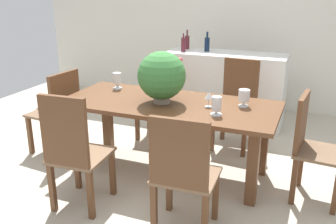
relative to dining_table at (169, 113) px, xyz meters
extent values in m
plane|color=#BCB29E|center=(0.00, -0.09, -0.62)|extent=(7.04, 7.04, 0.00)
cube|color=silver|center=(0.00, 2.51, 0.68)|extent=(6.40, 0.10, 2.60)
cube|color=brown|center=(0.00, 0.00, 0.09)|extent=(2.07, 0.90, 0.04)
cube|color=brown|center=(-0.88, -0.29, -0.28)|extent=(0.09, 0.09, 0.69)
cube|color=brown|center=(0.88, -0.29, -0.28)|extent=(0.09, 0.09, 0.69)
cube|color=brown|center=(-0.88, 0.29, -0.28)|extent=(0.09, 0.09, 0.69)
cube|color=brown|center=(0.88, 0.29, -0.28)|extent=(0.09, 0.09, 0.69)
cube|color=brown|center=(-0.66, 0.61, -0.40)|extent=(0.05, 0.05, 0.43)
cube|color=brown|center=(-0.25, 0.63, -0.40)|extent=(0.05, 0.05, 0.43)
cube|color=brown|center=(-0.68, 0.99, -0.40)|extent=(0.05, 0.05, 0.43)
cube|color=brown|center=(-0.27, 1.01, -0.40)|extent=(0.05, 0.05, 0.43)
cube|color=brown|center=(-0.46, 0.81, -0.18)|extent=(0.50, 0.49, 0.03)
cube|color=brown|center=(-0.48, 1.02, 0.09)|extent=(0.44, 0.06, 0.50)
cube|color=brown|center=(0.65, -0.63, -0.40)|extent=(0.05, 0.05, 0.43)
cube|color=brown|center=(0.26, -0.65, -0.40)|extent=(0.05, 0.05, 0.43)
cube|color=brown|center=(0.67, -0.98, -0.40)|extent=(0.05, 0.05, 0.43)
cube|color=brown|center=(0.28, -0.99, -0.40)|extent=(0.05, 0.05, 0.43)
cube|color=brown|center=(0.46, -0.81, -0.18)|extent=(0.48, 0.44, 0.03)
cube|color=brown|center=(0.47, -1.00, 0.09)|extent=(0.43, 0.06, 0.51)
cube|color=brown|center=(1.54, -0.19, -0.40)|extent=(0.05, 0.05, 0.43)
cube|color=brown|center=(1.21, -0.16, -0.40)|extent=(0.05, 0.05, 0.43)
cube|color=brown|center=(1.24, 0.19, -0.40)|extent=(0.05, 0.05, 0.43)
cube|color=brown|center=(1.39, 0.00, -0.18)|extent=(0.45, 0.47, 0.03)
cube|color=brown|center=(1.21, 0.02, 0.08)|extent=(0.08, 0.40, 0.48)
cube|color=brown|center=(-1.55, 0.22, -0.40)|extent=(0.05, 0.05, 0.43)
cube|color=brown|center=(-1.59, -0.18, -0.40)|extent=(0.05, 0.05, 0.43)
cube|color=brown|center=(-1.20, 0.18, -0.40)|extent=(0.05, 0.05, 0.43)
cube|color=brown|center=(-1.23, -0.22, -0.40)|extent=(0.05, 0.05, 0.43)
cube|color=brown|center=(-1.39, 0.00, -0.18)|extent=(0.47, 0.51, 0.03)
cube|color=brown|center=(-1.20, -0.02, 0.07)|extent=(0.08, 0.44, 0.46)
cube|color=brown|center=(0.27, 0.65, -0.40)|extent=(0.05, 0.05, 0.43)
cube|color=brown|center=(0.63, 0.61, -0.40)|extent=(0.05, 0.05, 0.43)
cube|color=brown|center=(0.30, 1.01, -0.40)|extent=(0.05, 0.05, 0.43)
cube|color=brown|center=(0.66, 0.98, -0.40)|extent=(0.05, 0.05, 0.43)
cube|color=brown|center=(0.46, 0.81, -0.18)|extent=(0.48, 0.47, 0.03)
cube|color=brown|center=(0.48, 1.01, 0.11)|extent=(0.41, 0.08, 0.55)
cube|color=brown|center=(-0.30, -0.60, -0.40)|extent=(0.05, 0.05, 0.43)
cube|color=brown|center=(-0.66, -0.63, -0.40)|extent=(0.05, 0.05, 0.43)
cube|color=brown|center=(-0.27, -0.99, -0.40)|extent=(0.05, 0.05, 0.43)
cube|color=brown|center=(-0.63, -1.02, -0.40)|extent=(0.05, 0.05, 0.43)
cube|color=brown|center=(-0.46, -0.81, -0.18)|extent=(0.46, 0.49, 0.03)
cube|color=brown|center=(-0.45, -1.02, 0.12)|extent=(0.40, 0.07, 0.57)
cylinder|color=gray|center=(-0.06, -0.04, 0.16)|extent=(0.16, 0.16, 0.09)
sphere|color=#387538|center=(-0.06, -0.04, 0.37)|extent=(0.45, 0.45, 0.45)
sphere|color=#C64C56|center=(-0.18, 0.05, 0.41)|extent=(0.04, 0.04, 0.04)
sphere|color=#C64C56|center=(0.07, 0.11, 0.51)|extent=(0.05, 0.05, 0.05)
sphere|color=#C64C56|center=(-0.19, 0.06, 0.43)|extent=(0.04, 0.04, 0.04)
cylinder|color=silver|center=(-0.70, 0.25, 0.12)|extent=(0.10, 0.10, 0.01)
cylinder|color=silver|center=(-0.70, 0.25, 0.15)|extent=(0.03, 0.03, 0.05)
cylinder|color=silver|center=(-0.70, 0.25, 0.23)|extent=(0.09, 0.09, 0.11)
cylinder|color=silver|center=(0.69, 0.14, 0.12)|extent=(0.09, 0.09, 0.01)
cylinder|color=silver|center=(0.69, 0.14, 0.14)|extent=(0.03, 0.03, 0.04)
cylinder|color=silver|center=(0.69, 0.14, 0.22)|extent=(0.10, 0.10, 0.11)
cylinder|color=silver|center=(0.51, -0.19, 0.12)|extent=(0.10, 0.10, 0.01)
cylinder|color=silver|center=(0.51, -0.19, 0.14)|extent=(0.03, 0.03, 0.03)
cylinder|color=silver|center=(0.51, -0.19, 0.21)|extent=(0.09, 0.09, 0.12)
cylinder|color=silver|center=(0.39, 0.01, 0.11)|extent=(0.06, 0.06, 0.00)
cylinder|color=silver|center=(0.39, 0.01, 0.15)|extent=(0.01, 0.01, 0.07)
cone|color=silver|center=(0.39, 0.01, 0.22)|extent=(0.07, 0.07, 0.07)
cube|color=silver|center=(0.15, 1.63, -0.15)|extent=(1.55, 0.56, 0.95)
cylinder|color=#0F1E38|center=(-0.12, 1.66, 0.42)|extent=(0.07, 0.07, 0.18)
cylinder|color=#0F1E38|center=(-0.12, 1.66, 0.55)|extent=(0.03, 0.03, 0.08)
cylinder|color=#511E28|center=(-0.41, 1.53, 0.42)|extent=(0.06, 0.06, 0.18)
cylinder|color=#511E28|center=(-0.41, 1.53, 0.54)|extent=(0.02, 0.02, 0.06)
cylinder|color=#511E28|center=(-0.43, 1.73, 0.42)|extent=(0.07, 0.07, 0.18)
cylinder|color=#511E28|center=(-0.43, 1.73, 0.55)|extent=(0.02, 0.02, 0.08)
camera|label=1|loc=(1.28, -3.19, 1.19)|focal=40.35mm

